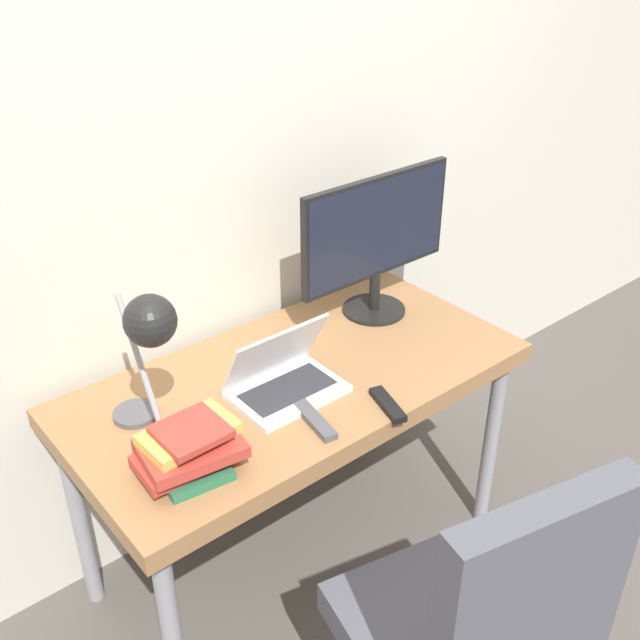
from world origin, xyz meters
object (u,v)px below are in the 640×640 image
at_px(monitor, 376,237).
at_px(desk_lamp, 148,334).
at_px(book_stack, 190,449).
at_px(office_chair, 478,637).
at_px(laptop, 283,379).

bearing_deg(monitor, desk_lamp, -169.70).
bearing_deg(desk_lamp, monitor, 10.30).
bearing_deg(book_stack, desk_lamp, 93.44).
relative_size(monitor, office_chair, 0.55).
xyz_separation_m(office_chair, book_stack, (-0.29, 0.70, 0.24)).
relative_size(monitor, desk_lamp, 1.35).
height_order(office_chair, book_stack, office_chair).
distance_m(monitor, office_chair, 1.25).
distance_m(desk_lamp, book_stack, 0.30).
bearing_deg(laptop, office_chair, -95.77).
relative_size(laptop, book_stack, 1.15).
height_order(monitor, desk_lamp, monitor).
relative_size(laptop, monitor, 0.52).
bearing_deg(laptop, book_stack, -163.10).
height_order(monitor, office_chair, monitor).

